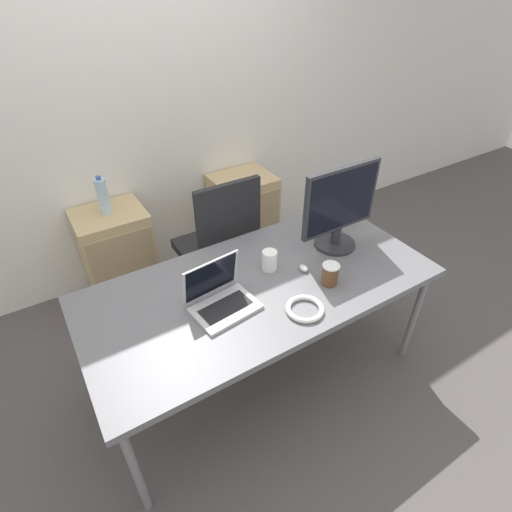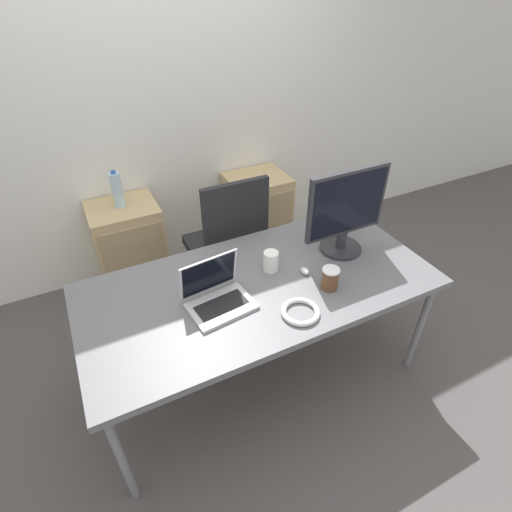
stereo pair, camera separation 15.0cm
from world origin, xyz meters
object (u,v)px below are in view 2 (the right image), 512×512
water_bottle (117,190)px  laptop_center (217,295)px  office_chair (227,255)px  coffee_cup_brown (330,279)px  monitor (346,212)px  cable_coil (300,312)px  cabinet_left (131,248)px  coffee_cup_white (271,261)px  mouse (305,271)px  cabinet_right (257,215)px

water_bottle → laptop_center: size_ratio=0.81×
office_chair → coffee_cup_brown: size_ratio=8.64×
monitor → cable_coil: 0.65m
cabinet_left → laptop_center: 1.32m
office_chair → cabinet_left: size_ratio=1.47×
cabinet_left → monitor: size_ratio=1.42×
cable_coil → laptop_center: bearing=142.7°
monitor → coffee_cup_white: 0.50m
cabinet_left → water_bottle: bearing=90.0°
cabinet_left → cable_coil: size_ratio=3.75×
cabinet_left → water_bottle: water_bottle is taller
coffee_cup_brown → cable_coil: (-0.24, -0.10, -0.05)m
cabinet_left → mouse: size_ratio=11.81×
cabinet_right → water_bottle: water_bottle is taller
laptop_center → cable_coil: (0.33, -0.25, -0.04)m
office_chair → coffee_cup_white: office_chair is taller
cabinet_right → water_bottle: bearing=179.9°
cabinet_right → cable_coil: cable_coil is taller
monitor → coffee_cup_brown: monitor is taller
cabinet_right → cabinet_left: bearing=180.0°
office_chair → water_bottle: size_ratio=3.87×
mouse → coffee_cup_white: size_ratio=0.52×
laptop_center → cabinet_left: bearing=100.7°
cabinet_right → coffee_cup_brown: coffee_cup_brown is taller
laptop_center → cable_coil: laptop_center is taller
office_chair → water_bottle: (-0.60, 0.45, 0.46)m
water_bottle → cable_coil: 1.59m
coffee_cup_brown → water_bottle: bearing=119.9°
cabinet_left → mouse: mouse is taller
cabinet_left → cable_coil: bearing=-69.2°
cabinet_right → monitor: 1.29m
water_bottle → cable_coil: bearing=-69.2°
laptop_center → cable_coil: size_ratio=1.76×
coffee_cup_white → cabinet_right: bearing=66.9°
laptop_center → coffee_cup_brown: size_ratio=2.76×
laptop_center → mouse: 0.52m
water_bottle → monitor: bearing=-46.9°
office_chair → coffee_cup_brown: 1.04m
cabinet_right → coffee_cup_white: 1.29m
office_chair → cabinet_right: (0.47, 0.45, -0.03)m
cabinet_left → laptop_center: size_ratio=2.13×
water_bottle → mouse: (0.75, -1.23, -0.10)m
cabinet_left → laptop_center: (0.23, -1.23, 0.42)m
monitor → water_bottle: bearing=133.1°
cabinet_right → mouse: (-0.33, -1.23, 0.39)m
office_chair → monitor: monitor is taller
mouse → cable_coil: size_ratio=0.32×
coffee_cup_brown → cable_coil: bearing=-157.4°
office_chair → cabinet_right: 0.65m
coffee_cup_white → coffee_cup_brown: 0.34m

